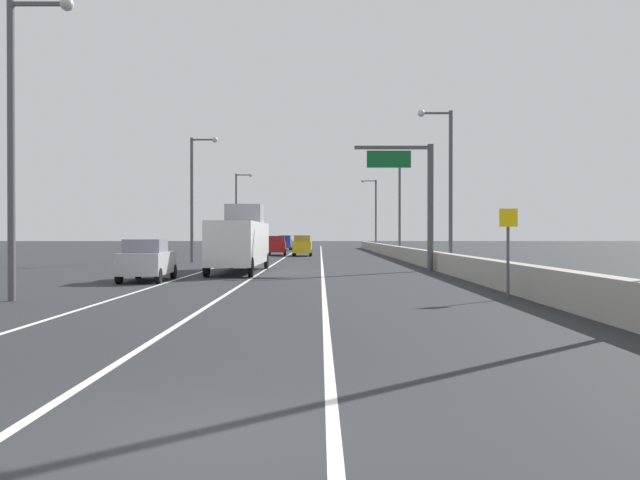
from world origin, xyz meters
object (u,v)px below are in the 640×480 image
at_px(car_green_0, 246,246).
at_px(lamp_post_left_mid, 194,190).
at_px(car_blue_1, 284,243).
at_px(lamp_post_left_near, 18,126).
at_px(car_red_3, 276,246).
at_px(speed_advisory_sign, 507,246).
at_px(box_truck, 239,241).
at_px(car_white_4, 253,245).
at_px(lamp_post_right_second, 445,178).
at_px(lamp_post_right_third, 396,200).
at_px(car_silver_5, 146,260).
at_px(overhead_sign_gantry, 417,191).
at_px(car_yellow_2, 302,246).
at_px(lamp_post_right_fourth, 373,210).
at_px(lamp_post_left_far, 237,207).

bearing_deg(car_green_0, lamp_post_left_mid, -97.14).
bearing_deg(car_blue_1, lamp_post_left_near, -93.87).
height_order(lamp_post_left_mid, car_red_3, lamp_post_left_mid).
xyz_separation_m(speed_advisory_sign, car_red_3, (-10.80, 46.97, -0.75)).
xyz_separation_m(lamp_post_left_mid, car_red_3, (5.14, 18.16, -4.61)).
bearing_deg(box_truck, car_white_4, 94.74).
bearing_deg(lamp_post_right_second, box_truck, -168.68).
height_order(lamp_post_right_third, car_white_4, lamp_post_right_third).
bearing_deg(speed_advisory_sign, lamp_post_right_second, 85.35).
bearing_deg(lamp_post_right_third, car_silver_5, -114.56).
distance_m(overhead_sign_gantry, car_yellow_2, 28.51).
bearing_deg(car_white_4, car_blue_1, 80.46).
relative_size(lamp_post_left_near, car_white_4, 2.32).
bearing_deg(overhead_sign_gantry, car_blue_1, 101.44).
relative_size(lamp_post_right_fourth, lamp_post_left_mid, 1.00).
bearing_deg(overhead_sign_gantry, lamp_post_right_second, 30.40).
distance_m(lamp_post_right_fourth, car_white_4, 20.97).
distance_m(overhead_sign_gantry, lamp_post_right_fourth, 50.20).
relative_size(lamp_post_right_fourth, car_blue_1, 2.36).
relative_size(speed_advisory_sign, box_truck, 0.31).
xyz_separation_m(speed_advisory_sign, car_white_4, (-13.91, 53.12, -0.75)).
xyz_separation_m(car_red_3, box_truck, (0.01, -31.52, 0.79)).
bearing_deg(car_green_0, speed_advisory_sign, -73.11).
distance_m(lamp_post_left_mid, lamp_post_left_far, 29.44).
xyz_separation_m(car_green_0, car_silver_5, (-0.35, -37.21, 0.01)).
bearing_deg(lamp_post_left_near, lamp_post_left_mid, 90.09).
bearing_deg(lamp_post_right_second, lamp_post_right_third, 90.19).
relative_size(car_red_3, car_silver_5, 1.02).
bearing_deg(lamp_post_right_third, lamp_post_right_fourth, 90.53).
bearing_deg(car_white_4, lamp_post_left_far, 115.10).
bearing_deg(box_truck, lamp_post_right_second, 11.32).
xyz_separation_m(speed_advisory_sign, lamp_post_left_near, (-15.89, -0.63, 3.86)).
distance_m(lamp_post_right_third, car_red_3, 13.78).
bearing_deg(car_silver_5, box_truck, 64.34).
xyz_separation_m(overhead_sign_gantry, car_red_3, (-10.36, 30.18, -3.71)).
bearing_deg(box_truck, car_yellow_2, 84.45).
xyz_separation_m(lamp_post_left_far, car_silver_5, (2.12, -49.87, -4.66)).
relative_size(car_white_4, car_silver_5, 0.95).
height_order(lamp_post_left_mid, box_truck, lamp_post_left_mid).
height_order(lamp_post_right_second, car_red_3, lamp_post_right_second).
xyz_separation_m(lamp_post_right_fourth, lamp_post_left_mid, (-17.09, -38.15, 0.00)).
height_order(overhead_sign_gantry, car_blue_1, overhead_sign_gantry).
height_order(lamp_post_left_mid, car_yellow_2, lamp_post_left_mid).
distance_m(car_yellow_2, box_truck, 28.72).
distance_m(lamp_post_right_third, car_yellow_2, 10.57).
bearing_deg(car_white_4, car_yellow_2, -57.02).
bearing_deg(car_red_3, car_silver_5, -95.02).
height_order(lamp_post_right_fourth, car_yellow_2, lamp_post_right_fourth).
relative_size(speed_advisory_sign, lamp_post_left_near, 0.31).
bearing_deg(overhead_sign_gantry, box_truck, -172.64).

